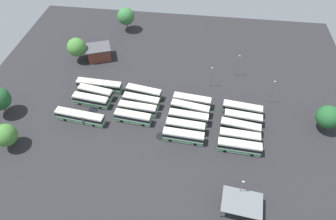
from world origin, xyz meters
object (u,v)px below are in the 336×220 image
bus_row1_slot3 (185,126)px  bus_row2_slot1 (141,101)px  lamp_post_mid_lot (241,189)px  bus_row1_slot1 (190,108)px  bus_row0_slot2 (240,127)px  bus_row3_slot2 (91,100)px  depot_building (99,52)px  tree_south_edge (77,47)px  lamp_post_far_corner (238,65)px  tree_northeast (126,16)px  bus_row0_slot3 (239,137)px  tree_west_edge (5,135)px  tree_north_edge (328,117)px  bus_row2_slot2 (138,109)px  bus_row3_slot4 (80,117)px  lamp_post_near_entrance (211,76)px  bus_row2_slot0 (144,92)px  bus_row2_slot3 (133,117)px  bus_row0_slot4 (239,147)px  bus_row0_slot0 (242,109)px  maintenance_shelter (242,202)px  bus_row1_slot0 (192,101)px  bus_row3_slot1 (96,92)px  bus_row3_slot0 (99,85)px  bus_row1_slot2 (188,117)px  bus_row0_slot1 (243,118)px  bus_row1_slot4 (183,136)px

bus_row1_slot3 → bus_row2_slot1: 17.32m
lamp_post_mid_lot → bus_row1_slot1: bearing=-62.6°
bus_row0_slot2 → bus_row3_slot2: 47.21m
depot_building → tree_south_edge: (7.09, 2.39, 3.31)m
bus_row1_slot1 → depot_building: bearing=-33.5°
lamp_post_far_corner → tree_northeast: bearing=-28.1°
bus_row0_slot3 → tree_west_edge: (64.16, 10.13, 3.02)m
tree_south_edge → bus_row2_slot1: bearing=143.9°
bus_row0_slot3 → tree_north_edge: bearing=-162.5°
bus_row2_slot2 → bus_row3_slot4: bearing=18.5°
lamp_post_near_entrance → bus_row2_slot0: bearing=20.3°
bus_row2_slot3 → bus_row3_slot2: same height
bus_row1_slot3 → bus_row2_slot2: 16.22m
bus_row3_slot2 → bus_row3_slot4: size_ratio=0.77×
bus_row3_slot2 → lamp_post_near_entrance: size_ratio=1.47×
bus_row0_slot4 → bus_row2_slot1: (30.35, -14.14, -0.00)m
bus_row0_slot0 → bus_row3_slot2: (47.80, 2.43, -0.00)m
bus_row2_slot3 → bus_row3_slot4: 16.04m
bus_row0_slot3 → bus_row3_slot2: bearing=-10.6°
bus_row2_slot0 → tree_north_edge: bearing=173.1°
bus_row0_slot3 → bus_row1_slot1: same height
lamp_post_near_entrance → maintenance_shelter: bearing=101.3°
lamp_post_mid_lot → bus_row1_slot0: bearing=-65.9°
bus_row2_slot1 → bus_row2_slot2: (0.46, 3.62, 0.00)m
tree_north_edge → tree_west_edge: tree_north_edge is taller
bus_row3_slot1 → bus_row0_slot0: bearing=178.4°
bus_row1_slot0 → tree_north_edge: bearing=173.0°
depot_building → tree_north_edge: 80.03m
lamp_post_near_entrance → bus_row0_slot3: bearing=111.9°
bus_row2_slot0 → bus_row3_slot0: same height
bus_row0_slot2 → bus_row0_slot4: same height
bus_row1_slot2 → depot_building: depot_building is taller
bus_row0_slot4 → tree_north_edge: tree_north_edge is taller
tree_northeast → bus_row0_slot3: bearing=130.0°
bus_row1_slot2 → lamp_post_far_corner: lamp_post_far_corner is taller
bus_row0_slot0 → tree_west_edge: bearing=18.0°
bus_row2_slot2 → bus_row3_slot2: bearing=-6.3°
bus_row0_slot1 → bus_row1_slot4: size_ratio=0.96×
bus_row3_slot4 → tree_south_edge: size_ratio=1.67×
bus_row1_slot3 → bus_row3_slot4: 31.97m
tree_west_edge → bus_row1_slot4: bearing=-170.3°
bus_row0_slot2 → bus_row0_slot4: bearing=85.5°
bus_row0_slot0 → tree_northeast: (46.24, -42.40, 4.46)m
tree_northeast → tree_west_edge: bearing=73.3°
bus_row2_slot0 → lamp_post_far_corner: bearing=-153.8°
bus_row2_slot2 → lamp_post_far_corner: size_ratio=1.41×
bus_row2_slot3 → tree_west_edge: 35.27m
bus_row1_slot0 → lamp_post_far_corner: 22.34m
bus_row3_slot0 → tree_west_edge: tree_west_edge is taller
bus_row2_slot2 → bus_row2_slot3: 3.74m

